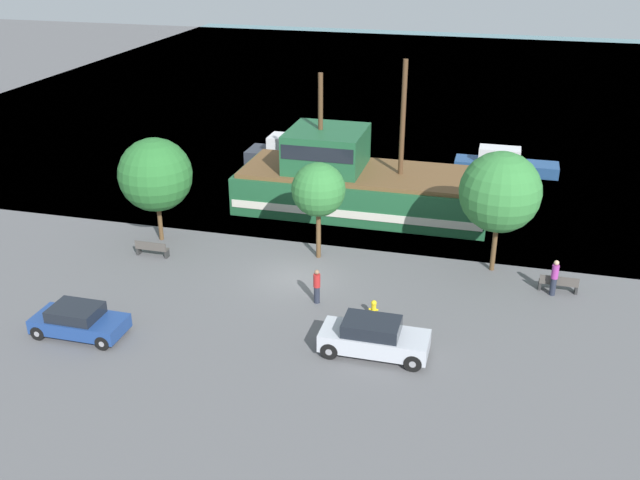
{
  "coord_description": "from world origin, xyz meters",
  "views": [
    {
      "loc": [
        8.97,
        -29.6,
        16.02
      ],
      "look_at": [
        0.64,
        2.0,
        1.2
      ],
      "focal_mm": 40.0,
      "sensor_mm": 36.0,
      "label": 1
    }
  ],
  "objects_px": {
    "parked_car_curb_front": "(374,338)",
    "fire_hydrant": "(374,308)",
    "bench_promenade_east": "(559,283)",
    "bench_promenade_west": "(152,249)",
    "moored_boat_outer": "(504,163)",
    "pedestrian_walking_far": "(554,277)",
    "parked_car_curb_mid": "(79,321)",
    "pedestrian_walking_near": "(317,286)",
    "moored_boat_dockside": "(295,155)",
    "pirate_ship": "(358,183)"
  },
  "relations": [
    {
      "from": "bench_promenade_east",
      "to": "bench_promenade_west",
      "type": "relative_size",
      "value": 1.02
    },
    {
      "from": "pirate_ship",
      "to": "bench_promenade_west",
      "type": "xyz_separation_m",
      "value": [
        -8.94,
        -9.07,
        -1.25
      ]
    },
    {
      "from": "fire_hydrant",
      "to": "bench_promenade_east",
      "type": "distance_m",
      "value": 9.07
    },
    {
      "from": "moored_boat_outer",
      "to": "bench_promenade_east",
      "type": "height_order",
      "value": "moored_boat_outer"
    },
    {
      "from": "parked_car_curb_front",
      "to": "fire_hydrant",
      "type": "distance_m",
      "value": 3.04
    },
    {
      "from": "bench_promenade_east",
      "to": "pedestrian_walking_near",
      "type": "xyz_separation_m",
      "value": [
        -10.66,
        -3.87,
        0.4
      ]
    },
    {
      "from": "moored_boat_dockside",
      "to": "parked_car_curb_front",
      "type": "height_order",
      "value": "moored_boat_dockside"
    },
    {
      "from": "pirate_ship",
      "to": "bench_promenade_east",
      "type": "relative_size",
      "value": 9.1
    },
    {
      "from": "moored_boat_outer",
      "to": "pirate_ship",
      "type": "bearing_deg",
      "value": -131.62
    },
    {
      "from": "moored_boat_dockside",
      "to": "bench_promenade_east",
      "type": "xyz_separation_m",
      "value": [
        17.22,
        -14.75,
        -0.35
      ]
    },
    {
      "from": "pirate_ship",
      "to": "moored_boat_dockside",
      "type": "height_order",
      "value": "pirate_ship"
    },
    {
      "from": "parked_car_curb_front",
      "to": "bench_promenade_east",
      "type": "height_order",
      "value": "parked_car_curb_front"
    },
    {
      "from": "pirate_ship",
      "to": "pedestrian_walking_far",
      "type": "height_order",
      "value": "pirate_ship"
    },
    {
      "from": "parked_car_curb_front",
      "to": "bench_promenade_east",
      "type": "xyz_separation_m",
      "value": [
        7.38,
        7.35,
        -0.33
      ]
    },
    {
      "from": "moored_boat_dockside",
      "to": "moored_boat_outer",
      "type": "xyz_separation_m",
      "value": [
        14.29,
        2.32,
        -0.16
      ]
    },
    {
      "from": "moored_boat_outer",
      "to": "pedestrian_walking_far",
      "type": "bearing_deg",
      "value": -81.31
    },
    {
      "from": "parked_car_curb_mid",
      "to": "pedestrian_walking_near",
      "type": "bearing_deg",
      "value": 30.19
    },
    {
      "from": "moored_boat_dockside",
      "to": "parked_car_curb_front",
      "type": "xyz_separation_m",
      "value": [
        9.84,
        -22.1,
        -0.02
      ]
    },
    {
      "from": "parked_car_curb_mid",
      "to": "pedestrian_walking_far",
      "type": "distance_m",
      "value": 21.17
    },
    {
      "from": "moored_boat_outer",
      "to": "pedestrian_walking_near",
      "type": "distance_m",
      "value": 22.33
    },
    {
      "from": "moored_boat_dockside",
      "to": "pedestrian_walking_far",
      "type": "relative_size",
      "value": 3.99
    },
    {
      "from": "bench_promenade_east",
      "to": "parked_car_curb_front",
      "type": "bearing_deg",
      "value": -135.12
    },
    {
      "from": "pedestrian_walking_near",
      "to": "pedestrian_walking_far",
      "type": "height_order",
      "value": "pedestrian_walking_far"
    },
    {
      "from": "pedestrian_walking_far",
      "to": "parked_car_curb_front",
      "type": "bearing_deg",
      "value": -135.57
    },
    {
      "from": "pedestrian_walking_near",
      "to": "pedestrian_walking_far",
      "type": "distance_m",
      "value": 10.97
    },
    {
      "from": "pirate_ship",
      "to": "moored_boat_outer",
      "type": "relative_size",
      "value": 2.31
    },
    {
      "from": "parked_car_curb_front",
      "to": "parked_car_curb_mid",
      "type": "bearing_deg",
      "value": -172.04
    },
    {
      "from": "pirate_ship",
      "to": "fire_hydrant",
      "type": "bearing_deg",
      "value": -74.81
    },
    {
      "from": "moored_boat_outer",
      "to": "moored_boat_dockside",
      "type": "bearing_deg",
      "value": -170.77
    },
    {
      "from": "moored_boat_dockside",
      "to": "pedestrian_walking_far",
      "type": "bearing_deg",
      "value": -41.73
    },
    {
      "from": "parked_car_curb_mid",
      "to": "fire_hydrant",
      "type": "bearing_deg",
      "value": 21.89
    },
    {
      "from": "bench_promenade_west",
      "to": "pedestrian_walking_far",
      "type": "relative_size",
      "value": 0.97
    },
    {
      "from": "parked_car_curb_front",
      "to": "bench_promenade_west",
      "type": "xyz_separation_m",
      "value": [
        -12.79,
        6.01,
        -0.33
      ]
    },
    {
      "from": "pirate_ship",
      "to": "parked_car_curb_front",
      "type": "distance_m",
      "value": 15.59
    },
    {
      "from": "pirate_ship",
      "to": "moored_boat_outer",
      "type": "xyz_separation_m",
      "value": [
        8.3,
        9.34,
        -1.07
      ]
    },
    {
      "from": "moored_boat_outer",
      "to": "fire_hydrant",
      "type": "distance_m",
      "value": 22.03
    },
    {
      "from": "moored_boat_outer",
      "to": "pedestrian_walking_far",
      "type": "xyz_separation_m",
      "value": [
        2.67,
        -17.45,
        0.28
      ]
    },
    {
      "from": "pirate_ship",
      "to": "parked_car_curb_mid",
      "type": "xyz_separation_m",
      "value": [
        -8.34,
        -16.79,
        -1.03
      ]
    },
    {
      "from": "bench_promenade_west",
      "to": "bench_promenade_east",
      "type": "bearing_deg",
      "value": 3.81
    },
    {
      "from": "pirate_ship",
      "to": "parked_car_curb_front",
      "type": "bearing_deg",
      "value": -75.69
    },
    {
      "from": "pedestrian_walking_near",
      "to": "pedestrian_walking_far",
      "type": "bearing_deg",
      "value": 18.59
    },
    {
      "from": "moored_boat_outer",
      "to": "fire_hydrant",
      "type": "xyz_separation_m",
      "value": [
        -5.01,
        -21.45,
        -0.22
      ]
    },
    {
      "from": "pirate_ship",
      "to": "fire_hydrant",
      "type": "xyz_separation_m",
      "value": [
        3.29,
        -12.11,
        -1.28
      ]
    },
    {
      "from": "bench_promenade_west",
      "to": "pedestrian_walking_far",
      "type": "bearing_deg",
      "value": 2.78
    },
    {
      "from": "fire_hydrant",
      "to": "pedestrian_walking_far",
      "type": "relative_size",
      "value": 0.43
    },
    {
      "from": "fire_hydrant",
      "to": "parked_car_curb_mid",
      "type": "bearing_deg",
      "value": -158.11
    },
    {
      "from": "pirate_ship",
      "to": "pedestrian_walking_far",
      "type": "relative_size",
      "value": 9.02
    },
    {
      "from": "pirate_ship",
      "to": "moored_boat_outer",
      "type": "height_order",
      "value": "pirate_ship"
    },
    {
      "from": "pirate_ship",
      "to": "parked_car_curb_front",
      "type": "xyz_separation_m",
      "value": [
        3.85,
        -15.08,
        -0.93
      ]
    },
    {
      "from": "bench_promenade_east",
      "to": "pedestrian_walking_far",
      "type": "height_order",
      "value": "pedestrian_walking_far"
    }
  ]
}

